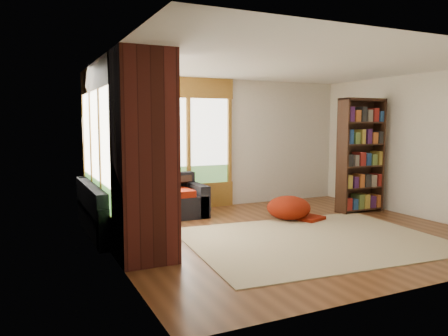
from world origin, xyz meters
name	(u,v)px	position (x,y,z in m)	size (l,w,h in m)	color
floor	(290,233)	(0.00, 0.00, 0.00)	(5.50, 5.50, 0.00)	#522D16
ceiling	(293,64)	(0.00, 0.00, 2.60)	(5.50, 5.50, 0.00)	white
wall_back	(222,143)	(0.00, 2.50, 1.30)	(5.50, 0.04, 2.60)	silver
wall_front	(430,164)	(0.00, -2.50, 1.30)	(5.50, 0.04, 2.60)	silver
wall_left	(110,156)	(-2.75, 0.00, 1.30)	(0.04, 5.00, 2.60)	silver
wall_right	(419,146)	(2.75, 0.00, 1.30)	(0.04, 5.00, 2.60)	silver
windows_back	(167,142)	(-1.20, 2.47, 1.35)	(2.82, 0.10, 1.90)	olive
windows_left	(97,147)	(-2.72, 1.20, 1.35)	(0.10, 2.62, 1.90)	olive
roller_blind	(90,121)	(-2.69, 2.03, 1.75)	(0.03, 0.72, 0.90)	#7E9557
brick_chimney	(144,157)	(-2.40, -0.35, 1.30)	(0.70, 0.70, 2.60)	#471914
sectional_sofa	(139,205)	(-1.95, 1.70, 0.30)	(2.20, 2.20, 0.80)	black
area_rug	(313,240)	(0.07, -0.50, 0.01)	(3.63, 2.78, 0.01)	beige
bookshelf	(361,156)	(2.14, 0.80, 1.09)	(0.93, 0.31, 2.18)	#351C11
pouf	(289,207)	(0.52, 0.82, 0.22)	(0.78, 0.78, 0.42)	maroon
dog_tan	(139,178)	(-1.95, 1.67, 0.78)	(0.96, 0.96, 0.48)	brown
dog_brindle	(152,184)	(-1.87, 1.15, 0.75)	(0.49, 0.78, 0.42)	black
throw_pillows	(143,179)	(-1.86, 1.75, 0.75)	(1.98, 1.68, 0.45)	black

